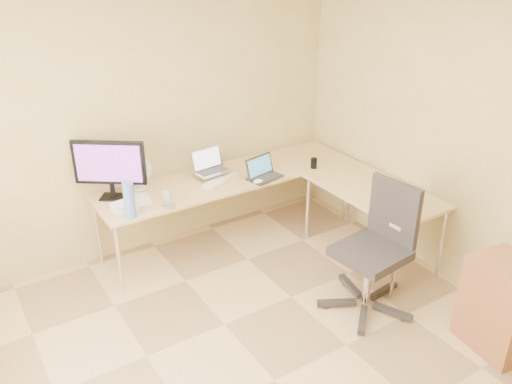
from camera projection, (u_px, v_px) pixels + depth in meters
floor at (275, 381)px, 3.74m from camera, size 4.50×4.50×0.00m
wall_back at (139, 122)px, 4.89m from camera, size 4.50×0.00×4.50m
wall_right at (494, 152)px, 4.20m from camera, size 0.00×4.50×4.50m
desk_main at (230, 209)px, 5.34m from camera, size 2.65×0.70×0.73m
desk_return at (371, 224)px, 5.06m from camera, size 0.70×1.30×0.73m
monitor at (110, 170)px, 4.62m from camera, size 0.64×0.54×0.55m
book_stack at (214, 168)px, 5.29m from camera, size 0.25×0.31×0.05m
laptop_center at (212, 161)px, 5.10m from camera, size 0.37×0.30×0.22m
laptop_black at (265, 168)px, 5.08m from camera, size 0.38×0.31×0.21m
keyboard at (220, 180)px, 5.07m from camera, size 0.45×0.29×0.02m
mouse at (258, 181)px, 5.02m from camera, size 0.10×0.07×0.04m
mug at (166, 196)px, 4.68m from camera, size 0.10×0.10×0.08m
cd_stack at (169, 206)px, 4.57m from camera, size 0.13×0.13×0.03m
water_bottle at (129, 200)px, 4.34m from camera, size 0.12×0.12×0.32m
papers at (139, 200)px, 4.70m from camera, size 0.23×0.29×0.01m
white_box at (124, 206)px, 4.51m from camera, size 0.20×0.16×0.07m
desk_fan at (138, 174)px, 4.86m from camera, size 0.30×0.30×0.29m
black_cup at (314, 163)px, 5.33m from camera, size 0.08×0.08×0.11m
laptop_return at (407, 193)px, 4.59m from camera, size 0.36×0.31×0.20m
office_chair at (370, 256)px, 4.29m from camera, size 0.73×0.73×1.11m
cabinet at (503, 306)px, 3.93m from camera, size 0.48×0.57×0.72m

